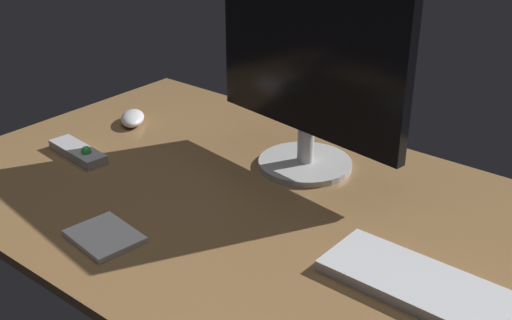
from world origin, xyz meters
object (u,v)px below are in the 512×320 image
(keyboard, at_px, (444,295))
(computer_mouse, at_px, (133,118))
(monitor, at_px, (308,72))
(media_remote, at_px, (78,152))
(notepad, at_px, (105,236))

(keyboard, distance_m, computer_mouse, 0.94)
(monitor, relative_size, media_remote, 2.83)
(monitor, bearing_deg, media_remote, -138.55)
(monitor, distance_m, computer_mouse, 0.53)
(monitor, xyz_separation_m, computer_mouse, (-0.48, -0.08, -0.20))
(computer_mouse, bearing_deg, monitor, 55.51)
(media_remote, distance_m, notepad, 0.37)
(computer_mouse, relative_size, notepad, 0.80)
(keyboard, bearing_deg, media_remote, -176.74)
(keyboard, xyz_separation_m, notepad, (-0.55, -0.22, -0.00))
(notepad, bearing_deg, computer_mouse, 133.35)
(computer_mouse, relative_size, media_remote, 0.59)
(monitor, bearing_deg, computer_mouse, -162.97)
(computer_mouse, xyz_separation_m, notepad, (0.37, -0.39, -0.01))
(notepad, bearing_deg, keyboard, 21.94)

